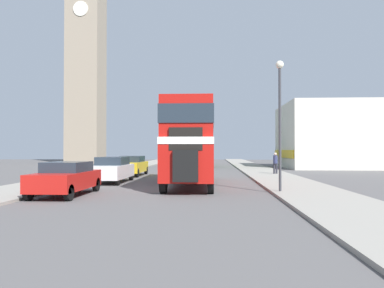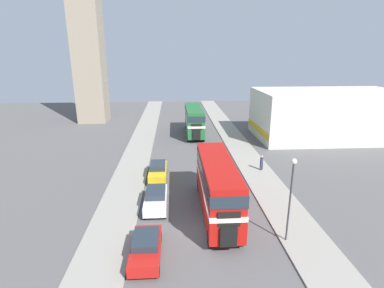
{
  "view_description": "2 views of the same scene",
  "coord_description": "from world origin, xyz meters",
  "px_view_note": "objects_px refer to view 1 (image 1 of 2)",
  "views": [
    {
      "loc": [
        2.35,
        -18.17,
        1.95
      ],
      "look_at": [
        1.22,
        2.83,
        2.3
      ],
      "focal_mm": 35.0,
      "sensor_mm": 36.0,
      "label": 1
    },
    {
      "loc": [
        -2.08,
        -18.35,
        12.32
      ],
      "look_at": [
        0.0,
        14.93,
        2.1
      ],
      "focal_mm": 28.0,
      "sensor_mm": 36.0,
      "label": 2
    }
  ],
  "objects_px": {
    "double_decker_bus": "(192,139)",
    "car_parked_near": "(66,178)",
    "car_parked_mid": "(112,169)",
    "street_lamp": "(280,106)",
    "car_parked_far": "(132,165)",
    "church_tower": "(86,42)",
    "bus_distant": "(201,145)",
    "pedestrian_walking": "(275,162)"
  },
  "relations": [
    {
      "from": "car_parked_near",
      "to": "car_parked_far",
      "type": "relative_size",
      "value": 0.94
    },
    {
      "from": "car_parked_far",
      "to": "church_tower",
      "type": "bearing_deg",
      "value": 115.43
    },
    {
      "from": "double_decker_bus",
      "to": "car_parked_near",
      "type": "bearing_deg",
      "value": -135.05
    },
    {
      "from": "bus_distant",
      "to": "pedestrian_walking",
      "type": "xyz_separation_m",
      "value": [
        6.22,
        -15.54,
        -1.5
      ]
    },
    {
      "from": "car_parked_mid",
      "to": "car_parked_far",
      "type": "distance_m",
      "value": 6.16
    },
    {
      "from": "street_lamp",
      "to": "church_tower",
      "type": "distance_m",
      "value": 47.16
    },
    {
      "from": "car_parked_near",
      "to": "car_parked_mid",
      "type": "bearing_deg",
      "value": 87.53
    },
    {
      "from": "bus_distant",
      "to": "car_parked_far",
      "type": "relative_size",
      "value": 2.22
    },
    {
      "from": "bus_distant",
      "to": "car_parked_near",
      "type": "height_order",
      "value": "bus_distant"
    },
    {
      "from": "double_decker_bus",
      "to": "car_parked_near",
      "type": "distance_m",
      "value": 7.52
    },
    {
      "from": "car_parked_far",
      "to": "street_lamp",
      "type": "height_order",
      "value": "street_lamp"
    },
    {
      "from": "car_parked_mid",
      "to": "church_tower",
      "type": "xyz_separation_m",
      "value": [
        -13.19,
        33.65,
        17.76
      ]
    },
    {
      "from": "bus_distant",
      "to": "car_parked_near",
      "type": "relative_size",
      "value": 2.36
    },
    {
      "from": "bus_distant",
      "to": "car_parked_near",
      "type": "bearing_deg",
      "value": -99.74
    },
    {
      "from": "car_parked_mid",
      "to": "church_tower",
      "type": "bearing_deg",
      "value": 111.4
    },
    {
      "from": "bus_distant",
      "to": "car_parked_mid",
      "type": "distance_m",
      "value": 23.37
    },
    {
      "from": "car_parked_near",
      "to": "street_lamp",
      "type": "xyz_separation_m",
      "value": [
        9.34,
        1.11,
        3.2
      ]
    },
    {
      "from": "bus_distant",
      "to": "car_parked_far",
      "type": "distance_m",
      "value": 17.44
    },
    {
      "from": "car_parked_far",
      "to": "church_tower",
      "type": "distance_m",
      "value": 35.25
    },
    {
      "from": "bus_distant",
      "to": "double_decker_bus",
      "type": "bearing_deg",
      "value": -89.64
    },
    {
      "from": "car_parked_far",
      "to": "car_parked_mid",
      "type": "bearing_deg",
      "value": -88.92
    },
    {
      "from": "double_decker_bus",
      "to": "car_parked_far",
      "type": "relative_size",
      "value": 2.29
    },
    {
      "from": "church_tower",
      "to": "pedestrian_walking",
      "type": "bearing_deg",
      "value": -47.53
    },
    {
      "from": "car_parked_far",
      "to": "street_lamp",
      "type": "bearing_deg",
      "value": -51.29
    },
    {
      "from": "car_parked_near",
      "to": "church_tower",
      "type": "height_order",
      "value": "church_tower"
    },
    {
      "from": "car_parked_far",
      "to": "street_lamp",
      "type": "xyz_separation_m",
      "value": [
        9.18,
        -11.45,
        3.18
      ]
    },
    {
      "from": "bus_distant",
      "to": "car_parked_near",
      "type": "xyz_separation_m",
      "value": [
        -5.01,
        -29.21,
        -1.79
      ]
    },
    {
      "from": "car_parked_mid",
      "to": "double_decker_bus",
      "type": "bearing_deg",
      "value": -14.3
    },
    {
      "from": "car_parked_mid",
      "to": "street_lamp",
      "type": "relative_size",
      "value": 0.75
    },
    {
      "from": "car_parked_far",
      "to": "street_lamp",
      "type": "relative_size",
      "value": 0.77
    },
    {
      "from": "car_parked_mid",
      "to": "street_lamp",
      "type": "xyz_separation_m",
      "value": [
        9.06,
        -5.29,
        3.16
      ]
    },
    {
      "from": "bus_distant",
      "to": "car_parked_far",
      "type": "height_order",
      "value": "bus_distant"
    },
    {
      "from": "car_parked_near",
      "to": "car_parked_far",
      "type": "xyz_separation_m",
      "value": [
        0.16,
        12.56,
        0.03
      ]
    },
    {
      "from": "double_decker_bus",
      "to": "pedestrian_walking",
      "type": "distance_m",
      "value": 10.58
    },
    {
      "from": "bus_distant",
      "to": "pedestrian_walking",
      "type": "relative_size",
      "value": 6.15
    },
    {
      "from": "double_decker_bus",
      "to": "car_parked_far",
      "type": "xyz_separation_m",
      "value": [
        -5.0,
        7.41,
        -1.82
      ]
    },
    {
      "from": "car_parked_near",
      "to": "street_lamp",
      "type": "height_order",
      "value": "street_lamp"
    },
    {
      "from": "street_lamp",
      "to": "car_parked_mid",
      "type": "bearing_deg",
      "value": 149.74
    },
    {
      "from": "car_parked_mid",
      "to": "pedestrian_walking",
      "type": "height_order",
      "value": "pedestrian_walking"
    },
    {
      "from": "car_parked_mid",
      "to": "car_parked_near",
      "type": "bearing_deg",
      "value": -92.47
    },
    {
      "from": "pedestrian_walking",
      "to": "bus_distant",
      "type": "bearing_deg",
      "value": 111.81
    },
    {
      "from": "car_parked_far",
      "to": "bus_distant",
      "type": "bearing_deg",
      "value": 73.75
    }
  ]
}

